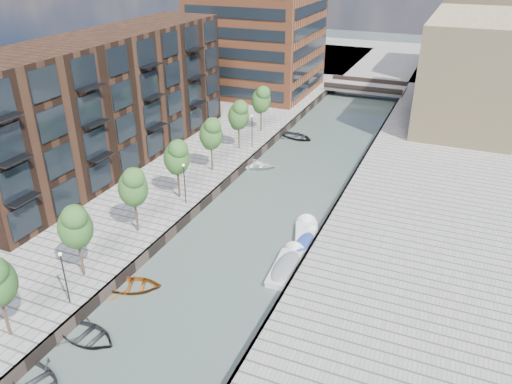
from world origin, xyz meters
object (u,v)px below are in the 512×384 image
Objects in this scene: tree_3 at (177,156)px; tree_5 at (238,114)px; sloop_2 at (133,288)px; sloop_3 at (254,167)px; sloop_0 at (87,338)px; tree_2 at (133,186)px; motorboat_2 at (307,235)px; bridge at (366,87)px; tree_6 at (261,99)px; tree_4 at (211,133)px; sloop_4 at (296,138)px; motorboat_4 at (287,265)px; tree_1 at (75,225)px; car at (429,107)px; motorboat_3 at (305,242)px.

tree_5 is (0.00, 14.00, 0.00)m from tree_3.
sloop_2 is 0.89× the size of sloop_3.
tree_2 is at bearing 23.13° from sloop_0.
sloop_2 is at bearing 7.97° from sloop_0.
sloop_3 is 0.83× the size of motorboat_2.
sloop_3 is at bearing 80.51° from tree_2.
tree_6 reaches higher than bridge.
sloop_2 is (-0.34, 5.66, 0.00)m from sloop_0.
tree_4 is (0.00, 14.00, 0.00)m from tree_2.
bridge is 54.81m from tree_2.
bridge is 2.82× the size of sloop_4.
tree_3 is 1.05× the size of motorboat_4.
tree_1 is 1.05× the size of motorboat_4.
sloop_0 is at bearing 162.28° from sloop_2.
motorboat_4 is (13.38, -19.86, -5.08)m from tree_5.
sloop_2 is at bearing 172.71° from sloop_3.
bridge is 41.08m from tree_4.
tree_4 reaches higher than motorboat_4.
sloop_2 is 1.08× the size of car.
tree_1 is 1.00× the size of tree_6.
motorboat_2 is (4.87, -47.67, -1.28)m from bridge.
tree_1 is at bearing -90.00° from tree_5.
tree_2 is 1.20× the size of sloop_3.
car is (19.72, 52.53, -3.62)m from tree_1.
tree_6 is (0.00, 21.00, 0.00)m from tree_3.
motorboat_3 is at bearing -33.26° from tree_4.
tree_1 is (-8.50, -61.00, 3.92)m from bridge.
bridge reaches higher than sloop_2.
motorboat_2 is (13.37, -7.67, -5.20)m from tree_4.
tree_5 and tree_6 have the same top height.
sloop_3 is at bearing 128.01° from motorboat_3.
tree_5 is at bearing -90.00° from tree_6.
sloop_2 is at bearing -82.99° from car.
tree_2 is 1.31× the size of sloop_0.
tree_5 reaches higher than motorboat_3.
motorboat_3 is (9.15, -24.53, 0.18)m from sloop_4.
car is (16.16, 51.47, 1.69)m from sloop_2.
sloop_2 is 0.96× the size of motorboat_3.
motorboat_2 is (13.37, 6.33, -5.20)m from tree_2.
motorboat_4 is (4.88, -52.86, -1.17)m from bridge.
bridge is 24.78m from sloop_4.
tree_2 is 1.35× the size of sloop_2.
tree_1 reaches higher than motorboat_2.
motorboat_2 reaches higher than motorboat_4.
car is (16.62, 26.99, 1.69)m from sloop_3.
tree_4 is 1.35× the size of sloop_2.
tree_1 is at bearing -138.55° from motorboat_3.
motorboat_4 is at bearing -75.40° from sloop_2.
tree_5 reaches higher than motorboat_4.
tree_5 is 7.00m from tree_6.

